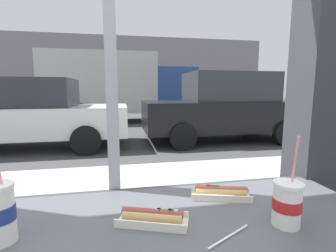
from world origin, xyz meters
name	(u,v)px	position (x,y,z in m)	size (l,w,h in m)	color
ground_plane	(121,128)	(0.00, 8.00, 0.00)	(60.00, 60.00, 0.00)	#424244
sidewalk_strip	(121,208)	(0.00, 1.60, 0.07)	(16.00, 2.80, 0.14)	#B2ADA3
building_facade_far	(120,71)	(0.00, 23.11, 3.16)	(28.00, 1.20, 6.33)	gray
soda_cup_right	(287,203)	(0.56, -0.37, 1.03)	(0.09, 0.09, 0.30)	silver
hotdog_tray_near	(153,217)	(0.13, -0.27, 0.97)	(0.25, 0.17, 0.05)	silver
hotdog_tray_far	(221,192)	(0.43, -0.13, 0.97)	(0.26, 0.15, 0.05)	beige
loose_straw	(229,236)	(0.35, -0.40, 0.95)	(0.01, 0.01, 0.19)	white
parked_car_white	(25,113)	(-2.22, 5.24, 0.85)	(4.69, 1.98, 1.66)	silver
parked_car_black	(224,107)	(2.80, 5.24, 0.92)	(4.29, 1.96, 1.85)	black
box_truck	(119,85)	(-0.05, 10.00, 1.59)	(6.36, 2.44, 2.92)	beige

